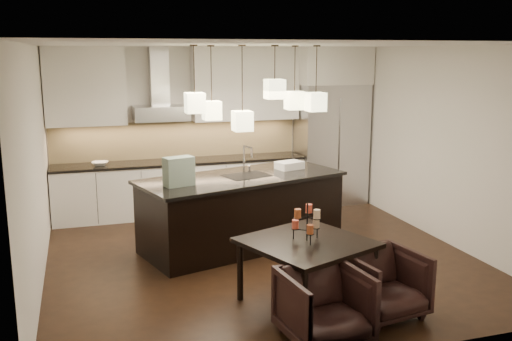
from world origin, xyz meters
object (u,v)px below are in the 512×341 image
object	(u,v)px
armchair_left	(324,306)
refrigerator	(331,144)
island_body	(242,213)
armchair_right	(384,284)
dining_table	(306,272)

from	to	relation	value
armchair_left	refrigerator	bearing A→B (deg)	58.38
island_body	refrigerator	bearing A→B (deg)	24.10
refrigerator	armchair_right	size ratio (longest dim) A/B	2.83
dining_table	armchair_left	xyz separation A→B (m)	(-0.16, -0.83, -0.01)
island_body	dining_table	bearing A→B (deg)	-101.73
refrigerator	armchair_left	xyz separation A→B (m)	(-2.22, -4.72, -0.72)
refrigerator	dining_table	bearing A→B (deg)	-117.90
armchair_right	refrigerator	bearing A→B (deg)	63.21
dining_table	armchair_right	xyz separation A→B (m)	(0.66, -0.51, -0.01)
dining_table	refrigerator	bearing A→B (deg)	40.91
refrigerator	armchair_right	world-z (taller)	refrigerator
island_body	dining_table	world-z (taller)	island_body
island_body	armchair_right	size ratio (longest dim) A/B	3.63
armchair_left	armchair_right	distance (m)	0.87
refrigerator	island_body	bearing A→B (deg)	-139.90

